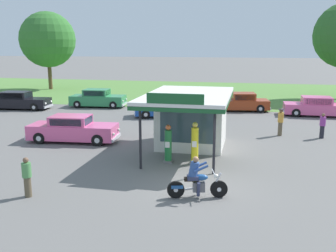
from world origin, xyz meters
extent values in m
plane|color=slate|center=(0.00, 0.00, 0.00)|extent=(300.00, 300.00, 0.00)
cube|color=#56843D|center=(0.00, 30.00, 0.00)|extent=(120.00, 24.00, 0.01)
cube|color=silver|center=(-1.17, 6.11, 1.46)|extent=(3.50, 3.59, 2.92)
cube|color=#384C56|center=(-1.17, 4.34, 1.52)|extent=(2.80, 0.05, 1.87)
cube|color=silver|center=(-1.17, 4.65, 3.00)|extent=(4.20, 7.02, 0.16)
cube|color=#195128|center=(-1.17, 4.65, 2.82)|extent=(4.20, 7.02, 0.18)
cube|color=#195128|center=(-1.17, 1.17, 3.30)|extent=(2.45, 0.08, 0.44)
cylinder|color=black|center=(0.48, 1.54, 1.46)|extent=(0.12, 0.12, 2.92)
cylinder|color=black|center=(-2.82, 1.54, 1.46)|extent=(0.12, 0.12, 2.92)
cube|color=slate|center=(-1.81, 2.75, 0.05)|extent=(0.44, 0.44, 0.10)
cylinder|color=#1E6B33|center=(-1.81, 2.75, 0.83)|extent=(0.34, 0.34, 1.47)
cube|color=white|center=(-1.81, 2.57, 0.91)|extent=(0.22, 0.02, 0.28)
sphere|color=orange|center=(-1.81, 2.75, 1.71)|extent=(0.26, 0.26, 0.26)
cube|color=slate|center=(-0.53, 2.75, 0.05)|extent=(0.44, 0.44, 0.10)
cylinder|color=yellow|center=(-0.53, 2.75, 0.93)|extent=(0.34, 0.34, 1.65)
cube|color=white|center=(-0.53, 2.57, 1.01)|extent=(0.22, 0.02, 0.28)
sphere|color=#EACC4C|center=(-0.53, 2.75, 1.89)|extent=(0.26, 0.26, 0.26)
cylinder|color=black|center=(0.92, -1.02, 0.32)|extent=(0.64, 0.26, 0.64)
cylinder|color=silver|center=(0.92, -1.02, 0.32)|extent=(0.18, 0.16, 0.16)
cylinder|color=black|center=(-0.62, -1.41, 0.32)|extent=(0.64, 0.26, 0.64)
cylinder|color=silver|center=(-0.62, -1.41, 0.32)|extent=(0.18, 0.16, 0.16)
ellipsoid|color=#1E4C8C|center=(0.25, -1.19, 0.78)|extent=(0.60, 0.37, 0.24)
cube|color=#59595E|center=(0.20, -1.20, 0.42)|extent=(0.49, 0.34, 0.36)
cube|color=black|center=(-0.09, -1.27, 0.72)|extent=(0.53, 0.37, 0.10)
cylinder|color=silver|center=(0.82, -1.04, 0.60)|extent=(0.37, 0.16, 0.71)
cylinder|color=silver|center=(0.71, -1.07, 0.98)|extent=(0.21, 0.69, 0.04)
sphere|color=silver|center=(0.80, -1.05, 0.82)|extent=(0.16, 0.16, 0.16)
cube|color=#1E4C8C|center=(-0.57, -1.40, 0.44)|extent=(0.47, 0.28, 0.12)
cylinder|color=silver|center=(-0.23, -1.16, 0.28)|extent=(0.70, 0.25, 0.18)
cube|color=#2D3351|center=(-0.03, -1.26, 0.78)|extent=(0.47, 0.43, 0.14)
cylinder|color=#2D3351|center=(0.13, -1.05, 0.38)|extent=(0.17, 0.25, 0.56)
cylinder|color=#2D3351|center=(0.21, -1.36, 0.38)|extent=(0.17, 0.25, 0.56)
cylinder|color=#2D4C8C|center=(0.01, -1.25, 1.09)|extent=(0.48, 0.41, 0.60)
sphere|color=#9E704C|center=(0.07, -1.23, 1.47)|extent=(0.22, 0.22, 0.22)
cylinder|color=#2D4C8C|center=(0.20, -0.99, 1.18)|extent=(0.54, 0.22, 0.31)
cylinder|color=#2D4C8C|center=(0.29, -1.38, 1.18)|extent=(0.54, 0.22, 0.31)
cube|color=#E55993|center=(-8.03, 5.48, 0.59)|extent=(5.13, 2.20, 0.82)
cube|color=#E55993|center=(-8.16, 5.47, 1.26)|extent=(2.29, 1.74, 0.51)
cube|color=#283847|center=(-7.10, 5.56, 1.26)|extent=(0.16, 1.39, 0.41)
cube|color=#283847|center=(-8.23, 6.24, 1.26)|extent=(1.84, 0.19, 0.39)
cube|color=#283847|center=(-8.10, 4.71, 1.26)|extent=(1.84, 0.19, 0.39)
cube|color=silver|center=(-5.51, 5.70, 0.30)|extent=(0.26, 1.70, 0.18)
cube|color=silver|center=(-10.55, 5.27, 0.30)|extent=(0.26, 1.70, 0.18)
sphere|color=white|center=(-5.55, 6.27, 0.63)|extent=(0.18, 0.18, 0.18)
sphere|color=white|center=(-5.45, 5.13, 0.63)|extent=(0.18, 0.18, 0.18)
cylinder|color=black|center=(-6.41, 6.45, 0.33)|extent=(0.67, 0.26, 0.66)
cylinder|color=silver|center=(-6.41, 6.45, 0.33)|extent=(0.31, 0.24, 0.30)
cylinder|color=black|center=(-6.27, 4.80, 0.33)|extent=(0.67, 0.26, 0.66)
cylinder|color=silver|center=(-6.27, 4.80, 0.33)|extent=(0.31, 0.24, 0.30)
cylinder|color=black|center=(-9.80, 6.17, 0.33)|extent=(0.67, 0.26, 0.66)
cylinder|color=silver|center=(-9.80, 6.17, 0.33)|extent=(0.31, 0.24, 0.30)
cylinder|color=black|center=(-9.66, 4.51, 0.33)|extent=(0.67, 0.26, 0.66)
cylinder|color=silver|center=(-9.66, 4.51, 0.33)|extent=(0.31, 0.24, 0.30)
cube|color=#993819|center=(0.99, 18.09, 0.56)|extent=(5.16, 2.64, 0.77)
cube|color=#993819|center=(1.37, 18.15, 1.23)|extent=(2.12, 1.95, 0.57)
cube|color=#283847|center=(0.46, 18.01, 1.23)|extent=(0.27, 1.48, 0.46)
cube|color=#283847|center=(1.50, 17.34, 1.23)|extent=(1.59, 0.27, 0.44)
cube|color=#283847|center=(1.24, 18.97, 1.23)|extent=(1.59, 0.27, 0.44)
cube|color=silver|center=(-1.48, 17.71, 0.30)|extent=(0.40, 1.81, 0.18)
cube|color=silver|center=(3.45, 18.47, 0.30)|extent=(0.40, 1.81, 0.18)
sphere|color=white|center=(-1.39, 17.11, 0.60)|extent=(0.18, 0.18, 0.18)
sphere|color=white|center=(-1.58, 18.31, 0.60)|extent=(0.18, 0.18, 0.18)
cylinder|color=black|center=(-0.53, 16.95, 0.33)|extent=(0.68, 0.30, 0.66)
cylinder|color=silver|center=(-0.53, 16.95, 0.33)|extent=(0.33, 0.26, 0.30)
cylinder|color=black|center=(-0.80, 18.72, 0.33)|extent=(0.68, 0.30, 0.66)
cylinder|color=silver|center=(-0.80, 18.72, 0.33)|extent=(0.33, 0.26, 0.30)
cylinder|color=black|center=(2.78, 17.46, 0.33)|extent=(0.68, 0.30, 0.66)
cylinder|color=silver|center=(2.78, 17.46, 0.33)|extent=(0.33, 0.26, 0.30)
cylinder|color=black|center=(2.50, 19.23, 0.33)|extent=(0.68, 0.30, 0.66)
cylinder|color=silver|center=(2.50, 19.23, 0.33)|extent=(0.33, 0.26, 0.30)
cube|color=#E55993|center=(7.27, 16.97, 0.57)|extent=(5.38, 1.93, 0.77)
cube|color=#E55993|center=(7.02, 16.97, 1.23)|extent=(2.20, 1.69, 0.56)
cube|color=#283847|center=(8.10, 16.98, 1.23)|extent=(0.05, 1.49, 0.45)
cube|color=#283847|center=(7.02, 17.80, 1.23)|extent=(1.86, 0.04, 0.42)
cube|color=#283847|center=(7.02, 16.15, 1.23)|extent=(1.86, 0.04, 0.42)
cube|color=silver|center=(4.55, 16.96, 0.30)|extent=(0.13, 1.81, 0.18)
cylinder|color=black|center=(5.44, 17.86, 0.33)|extent=(0.66, 0.20, 0.66)
cylinder|color=silver|center=(5.44, 17.86, 0.33)|extent=(0.30, 0.22, 0.30)
cylinder|color=black|center=(5.45, 16.07, 0.33)|extent=(0.66, 0.20, 0.66)
cylinder|color=silver|center=(5.45, 16.07, 0.33)|extent=(0.30, 0.22, 0.30)
cube|color=#19479E|center=(-4.37, 14.24, 0.60)|extent=(5.31, 3.20, 0.85)
cube|color=#19479E|center=(-4.73, 14.14, 1.32)|extent=(2.30, 2.14, 0.58)
cube|color=#283847|center=(-3.83, 14.40, 1.32)|extent=(0.45, 1.45, 0.46)
cube|color=#283847|center=(-4.96, 14.94, 1.32)|extent=(1.57, 0.48, 0.44)
cube|color=#283847|center=(-4.50, 13.35, 1.32)|extent=(1.57, 0.48, 0.44)
cube|color=silver|center=(-1.95, 14.93, 0.30)|extent=(0.61, 1.78, 0.18)
cube|color=silver|center=(-6.79, 13.55, 0.30)|extent=(0.61, 1.78, 0.18)
sphere|color=white|center=(-2.11, 15.53, 0.65)|extent=(0.18, 0.18, 0.18)
sphere|color=white|center=(-1.78, 14.35, 0.65)|extent=(0.18, 0.18, 0.18)
cylinder|color=black|center=(-2.99, 15.57, 0.33)|extent=(0.69, 0.37, 0.66)
cylinder|color=silver|center=(-2.99, 15.57, 0.33)|extent=(0.35, 0.29, 0.30)
cylinder|color=black|center=(-2.50, 13.85, 0.33)|extent=(0.69, 0.37, 0.66)
cylinder|color=silver|center=(-2.50, 13.85, 0.33)|extent=(0.35, 0.29, 0.30)
cylinder|color=black|center=(-6.24, 14.64, 0.33)|extent=(0.69, 0.37, 0.66)
cylinder|color=silver|center=(-6.24, 14.64, 0.33)|extent=(0.35, 0.29, 0.30)
cylinder|color=black|center=(-5.75, 12.92, 0.33)|extent=(0.69, 0.37, 0.66)
cylinder|color=silver|center=(-5.75, 12.92, 0.33)|extent=(0.35, 0.29, 0.30)
cube|color=#2D844C|center=(-11.44, 17.43, 0.60)|extent=(4.94, 2.34, 0.84)
cube|color=#2D844C|center=(-11.56, 17.42, 1.31)|extent=(2.28, 1.88, 0.56)
cube|color=#283847|center=(-10.51, 17.51, 1.31)|extent=(0.17, 1.51, 0.45)
cube|color=#283847|center=(-11.63, 18.25, 1.31)|extent=(1.82, 0.19, 0.43)
cube|color=#283847|center=(-11.48, 16.59, 1.31)|extent=(1.82, 0.19, 0.43)
cube|color=silver|center=(-9.03, 17.64, 0.30)|extent=(0.28, 1.84, 0.18)
cube|color=silver|center=(-13.86, 17.22, 0.30)|extent=(0.28, 1.84, 0.18)
sphere|color=white|center=(-9.07, 18.26, 0.64)|extent=(0.18, 0.18, 0.18)
sphere|color=white|center=(-8.96, 17.02, 0.64)|extent=(0.18, 0.18, 0.18)
cylinder|color=black|center=(-9.90, 18.47, 0.33)|extent=(0.67, 0.26, 0.66)
cylinder|color=silver|center=(-9.90, 18.47, 0.33)|extent=(0.31, 0.24, 0.30)
cylinder|color=black|center=(-9.74, 16.67, 0.33)|extent=(0.67, 0.26, 0.66)
cylinder|color=silver|center=(-9.74, 16.67, 0.33)|extent=(0.31, 0.24, 0.30)
cylinder|color=black|center=(-13.15, 18.19, 0.33)|extent=(0.67, 0.26, 0.66)
cylinder|color=silver|center=(-13.15, 18.19, 0.33)|extent=(0.31, 0.24, 0.30)
cylinder|color=black|center=(-12.99, 16.38, 0.33)|extent=(0.67, 0.26, 0.66)
cylinder|color=silver|center=(-12.99, 16.38, 0.33)|extent=(0.31, 0.24, 0.30)
cube|color=black|center=(-17.76, 14.85, 0.57)|extent=(5.49, 2.36, 0.78)
cube|color=black|center=(-17.96, 14.83, 1.24)|extent=(2.47, 1.83, 0.56)
cube|color=#283847|center=(-16.82, 14.94, 1.24)|extent=(0.19, 1.42, 0.45)
cube|color=#283847|center=(-18.04, 15.61, 1.24)|extent=(1.97, 0.23, 0.43)
cube|color=#283847|center=(-17.88, 14.04, 1.24)|extent=(1.97, 0.23, 0.43)
cube|color=silver|center=(-15.08, 15.12, 0.30)|extent=(0.30, 1.73, 0.18)
sphere|color=white|center=(-15.13, 15.70, 0.61)|extent=(0.18, 0.18, 0.18)
sphere|color=white|center=(-15.01, 14.54, 0.61)|extent=(0.18, 0.18, 0.18)
cylinder|color=black|center=(-16.05, 15.88, 0.33)|extent=(0.68, 0.27, 0.66)
cylinder|color=silver|center=(-16.05, 15.88, 0.33)|extent=(0.32, 0.25, 0.30)
cylinder|color=black|center=(-15.87, 14.19, 0.33)|extent=(0.68, 0.27, 0.66)
cylinder|color=silver|center=(-15.87, 14.19, 0.33)|extent=(0.32, 0.25, 0.30)
cylinder|color=black|center=(-19.65, 15.51, 0.33)|extent=(0.68, 0.27, 0.66)
cylinder|color=silver|center=(-19.65, 15.51, 0.33)|extent=(0.32, 0.25, 0.30)
cylinder|color=brown|center=(3.80, 9.48, 0.42)|extent=(0.26, 0.26, 0.85)
cylinder|color=gold|center=(3.80, 9.48, 1.15)|extent=(0.34, 0.34, 0.60)
sphere|color=brown|center=(3.80, 9.48, 1.56)|extent=(0.23, 0.23, 0.23)
cylinder|color=black|center=(3.80, 9.48, 1.64)|extent=(0.37, 0.37, 0.02)
cylinder|color=black|center=(6.21, 9.33, 0.38)|extent=(0.26, 0.26, 0.77)
cylinder|color=#8C338C|center=(6.21, 9.33, 1.04)|extent=(0.34, 0.34, 0.54)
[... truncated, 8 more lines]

